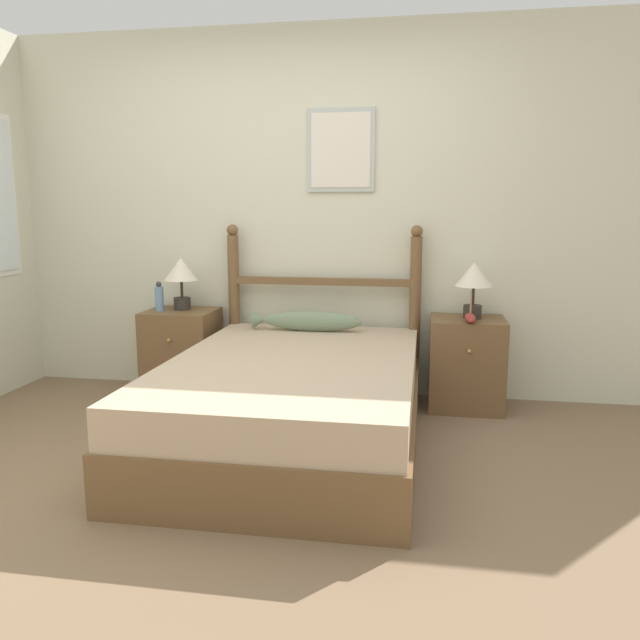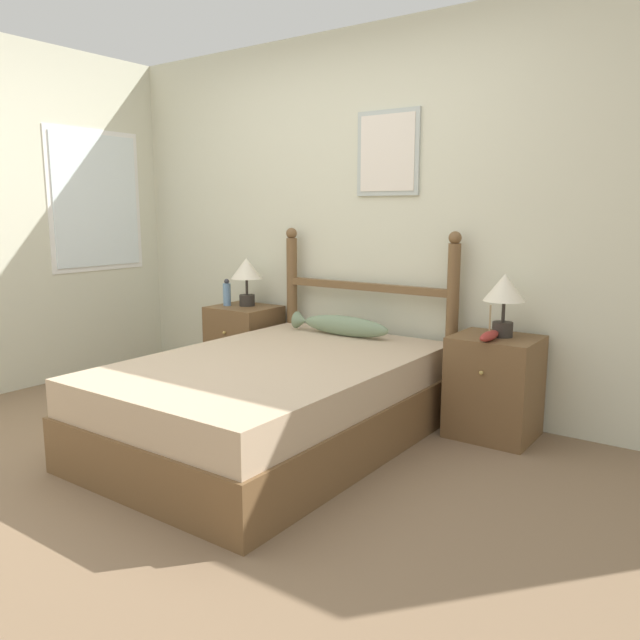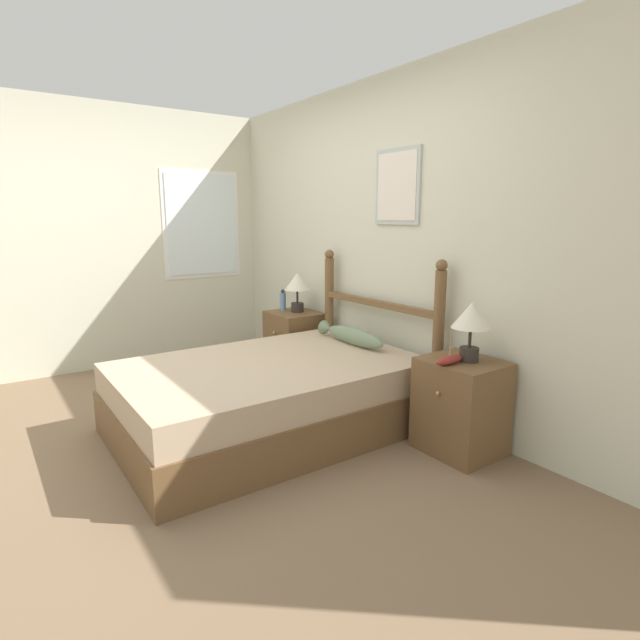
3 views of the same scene
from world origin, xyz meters
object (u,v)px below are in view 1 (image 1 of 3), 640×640
nightstand_right (466,363)px  table_lamp_left (181,273)px  nightstand_left (182,352)px  bottle (159,297)px  table_lamp_right (474,279)px  fish_pillow (306,321)px  model_boat (470,318)px  bed (294,402)px

nightstand_right → table_lamp_left: 2.06m
nightstand_left → bottle: (-0.13, -0.04, 0.40)m
table_lamp_right → fish_pillow: size_ratio=0.49×
bottle → model_boat: bearing=-2.5°
nightstand_left → model_boat: (1.99, -0.13, 0.33)m
nightstand_right → table_lamp_right: table_lamp_right is taller
table_lamp_right → bottle: size_ratio=1.78×
bed → bottle: size_ratio=9.88×
nightstand_left → fish_pillow: (0.92, -0.04, 0.26)m
table_lamp_left → model_boat: 2.01m
bed → fish_pillow: 0.85m
nightstand_right → table_lamp_left: (-1.98, 0.04, 0.56)m
table_lamp_right → fish_pillow: table_lamp_right is taller
nightstand_right → model_boat: (0.00, -0.13, 0.33)m
nightstand_left → table_lamp_left: table_lamp_left is taller
table_lamp_left → table_lamp_right: same height
bottle → table_lamp_left: bearing=29.5°
bed → model_boat: bearing=35.0°
nightstand_left → model_boat: size_ratio=2.55×
fish_pillow → model_boat: bearing=-4.8°
nightstand_left → bottle: bearing=-162.6°
bottle → model_boat: 2.13m
nightstand_right → fish_pillow: (-1.07, -0.04, 0.26)m
table_lamp_left → bottle: size_ratio=1.78×
model_boat → bottle: bearing=177.5°
table_lamp_left → fish_pillow: (0.91, -0.08, -0.30)m
table_lamp_left → fish_pillow: bearing=-5.0°
table_lamp_right → table_lamp_left: bearing=179.4°
bed → table_lamp_right: table_lamp_right is taller
nightstand_left → model_boat: bearing=-3.9°
model_boat → table_lamp_right: bearing=81.3°
nightstand_right → bottle: 2.16m
nightstand_right → fish_pillow: fish_pillow is taller
nightstand_right → model_boat: bearing=-88.4°
model_boat → fish_pillow: size_ratio=0.32×
bed → bottle: 1.45m
nightstand_left → nightstand_right: 1.99m
bottle → nightstand_right: bearing=1.1°
nightstand_left → fish_pillow: 0.95m
nightstand_left → table_lamp_right: table_lamp_right is taller
bottle → model_boat: bottle is taller
bottle → fish_pillow: size_ratio=0.28×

